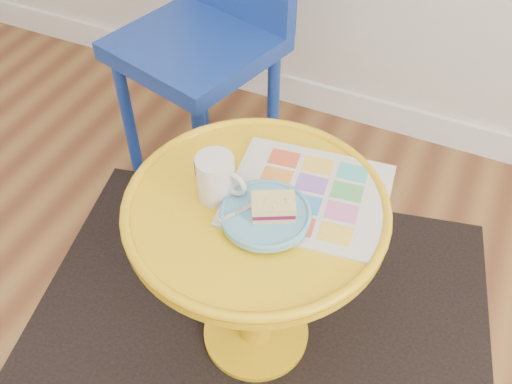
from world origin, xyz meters
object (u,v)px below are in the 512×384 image
at_px(side_table, 256,249).
at_px(plate, 265,215).
at_px(mug, 217,177).
at_px(newspaper, 308,195).
at_px(chair, 211,18).

height_order(side_table, plate, plate).
bearing_deg(mug, newspaper, 30.98).
bearing_deg(side_table, newspaper, 38.26).
relative_size(side_table, mug, 4.89).
xyz_separation_m(side_table, mug, (-0.09, -0.01, 0.21)).
relative_size(chair, plate, 5.18).
xyz_separation_m(chair, newspaper, (0.53, -0.56, -0.01)).
distance_m(side_table, newspaper, 0.20).
distance_m(chair, mug, 0.73).
bearing_deg(chair, newspaper, -30.87).
bearing_deg(side_table, chair, 124.99).
bearing_deg(newspaper, side_table, -149.17).
xyz_separation_m(side_table, chair, (-0.44, 0.63, 0.17)).
bearing_deg(chair, plate, -38.82).
height_order(newspaper, mug, mug).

